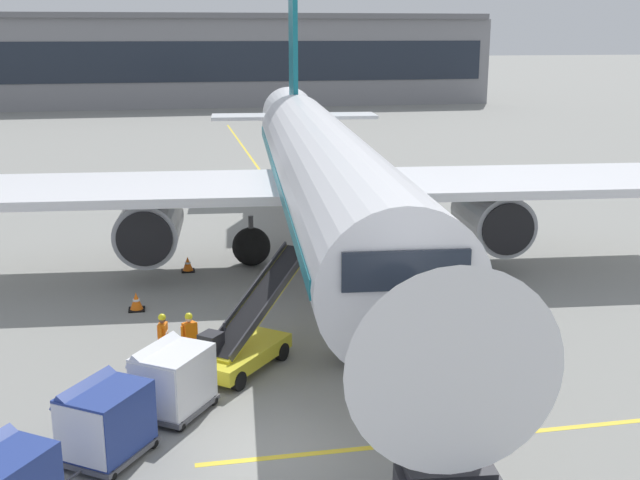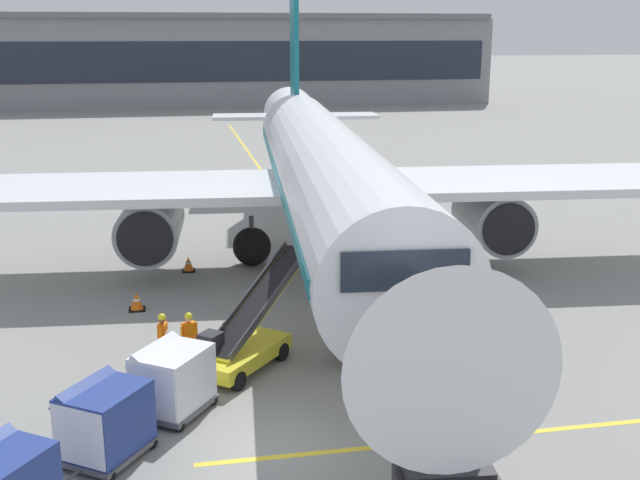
{
  "view_description": "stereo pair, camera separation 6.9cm",
  "coord_description": "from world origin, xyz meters",
  "px_view_note": "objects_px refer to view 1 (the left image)",
  "views": [
    {
      "loc": [
        -2.2,
        -17.06,
        9.83
      ],
      "look_at": [
        2.45,
        6.72,
        3.41
      ],
      "focal_mm": 44.36,
      "sensor_mm": 36.0,
      "label": 1
    },
    {
      "loc": [
        -2.13,
        -17.07,
        9.83
      ],
      "look_at": [
        2.45,
        6.72,
        3.41
      ],
      "focal_mm": 44.36,
      "sensor_mm": 36.0,
      "label": 2
    }
  ],
  "objects_px": {
    "parked_airplane": "(323,174)",
    "safety_cone_engine_keepout": "(188,264)",
    "ground_crew_marshaller": "(163,337)",
    "baggage_cart_lead": "(172,378)",
    "ground_crew_by_loader": "(155,375)",
    "safety_cone_wingtip": "(136,302)",
    "belt_loader": "(244,339)",
    "ground_crew_by_carts": "(190,336)",
    "baggage_cart_second": "(104,420)"
  },
  "relations": [
    {
      "from": "baggage_cart_lead",
      "to": "ground_crew_by_loader",
      "type": "xyz_separation_m",
      "value": [
        -0.43,
        0.28,
        -0.0
      ]
    },
    {
      "from": "baggage_cart_lead",
      "to": "ground_crew_by_loader",
      "type": "relative_size",
      "value": 1.54
    },
    {
      "from": "baggage_cart_lead",
      "to": "ground_crew_marshaller",
      "type": "distance_m",
      "value": 2.96
    },
    {
      "from": "parked_airplane",
      "to": "baggage_cart_lead",
      "type": "height_order",
      "value": "parked_airplane"
    },
    {
      "from": "safety_cone_engine_keepout",
      "to": "baggage_cart_lead",
      "type": "bearing_deg",
      "value": -93.56
    },
    {
      "from": "parked_airplane",
      "to": "baggage_cart_lead",
      "type": "bearing_deg",
      "value": -118.03
    },
    {
      "from": "baggage_cart_lead",
      "to": "ground_crew_by_loader",
      "type": "height_order",
      "value": "baggage_cart_lead"
    },
    {
      "from": "ground_crew_by_loader",
      "to": "ground_crew_marshaller",
      "type": "xyz_separation_m",
      "value": [
        0.22,
        2.68,
        0.0
      ]
    },
    {
      "from": "parked_airplane",
      "to": "safety_cone_engine_keepout",
      "type": "distance_m",
      "value": 6.87
    },
    {
      "from": "baggage_cart_lead",
      "to": "ground_crew_by_carts",
      "type": "relative_size",
      "value": 1.54
    },
    {
      "from": "baggage_cart_lead",
      "to": "safety_cone_engine_keepout",
      "type": "bearing_deg",
      "value": 86.44
    },
    {
      "from": "ground_crew_by_carts",
      "to": "safety_cone_wingtip",
      "type": "bearing_deg",
      "value": 107.66
    },
    {
      "from": "ground_crew_by_loader",
      "to": "ground_crew_by_carts",
      "type": "bearing_deg",
      "value": 69.18
    },
    {
      "from": "baggage_cart_second",
      "to": "ground_crew_marshaller",
      "type": "relative_size",
      "value": 1.54
    },
    {
      "from": "safety_cone_wingtip",
      "to": "parked_airplane",
      "type": "bearing_deg",
      "value": 26.44
    },
    {
      "from": "ground_crew_marshaller",
      "to": "baggage_cart_lead",
      "type": "bearing_deg",
      "value": -85.78
    },
    {
      "from": "parked_airplane",
      "to": "safety_cone_engine_keepout",
      "type": "height_order",
      "value": "parked_airplane"
    },
    {
      "from": "parked_airplane",
      "to": "ground_crew_marshaller",
      "type": "xyz_separation_m",
      "value": [
        -6.72,
        -9.26,
        -3.09
      ]
    },
    {
      "from": "safety_cone_wingtip",
      "to": "safety_cone_engine_keepout",
      "type": "bearing_deg",
      "value": 66.18
    },
    {
      "from": "safety_cone_wingtip",
      "to": "baggage_cart_second",
      "type": "bearing_deg",
      "value": -92.18
    },
    {
      "from": "belt_loader",
      "to": "baggage_cart_second",
      "type": "relative_size",
      "value": 1.8
    },
    {
      "from": "parked_airplane",
      "to": "safety_cone_wingtip",
      "type": "distance_m",
      "value": 9.38
    },
    {
      "from": "baggage_cart_lead",
      "to": "baggage_cart_second",
      "type": "height_order",
      "value": "same"
    },
    {
      "from": "ground_crew_by_loader",
      "to": "parked_airplane",
      "type": "bearing_deg",
      "value": 59.84
    },
    {
      "from": "ground_crew_marshaller",
      "to": "safety_cone_engine_keepout",
      "type": "xyz_separation_m",
      "value": [
        1.02,
        9.95,
        -0.69
      ]
    },
    {
      "from": "parked_airplane",
      "to": "baggage_cart_second",
      "type": "height_order",
      "value": "parked_airplane"
    },
    {
      "from": "baggage_cart_second",
      "to": "baggage_cart_lead",
      "type": "bearing_deg",
      "value": 51.91
    },
    {
      "from": "baggage_cart_lead",
      "to": "ground_crew_by_loader",
      "type": "bearing_deg",
      "value": 147.13
    },
    {
      "from": "ground_crew_by_carts",
      "to": "baggage_cart_lead",
      "type": "bearing_deg",
      "value": -100.95
    },
    {
      "from": "baggage_cart_lead",
      "to": "safety_cone_engine_keepout",
      "type": "height_order",
      "value": "baggage_cart_lead"
    },
    {
      "from": "parked_airplane",
      "to": "ground_crew_by_loader",
      "type": "distance_m",
      "value": 14.14
    },
    {
      "from": "ground_crew_marshaller",
      "to": "safety_cone_engine_keepout",
      "type": "bearing_deg",
      "value": 84.14
    },
    {
      "from": "ground_crew_marshaller",
      "to": "safety_cone_wingtip",
      "type": "bearing_deg",
      "value": 100.15
    },
    {
      "from": "ground_crew_by_loader",
      "to": "safety_cone_engine_keepout",
      "type": "distance_m",
      "value": 12.7
    },
    {
      "from": "belt_loader",
      "to": "ground_crew_by_carts",
      "type": "relative_size",
      "value": 2.78
    },
    {
      "from": "baggage_cart_lead",
      "to": "ground_crew_by_carts",
      "type": "height_order",
      "value": "baggage_cart_lead"
    },
    {
      "from": "safety_cone_wingtip",
      "to": "ground_crew_by_carts",
      "type": "bearing_deg",
      "value": -72.34
    },
    {
      "from": "parked_airplane",
      "to": "ground_crew_by_carts",
      "type": "distance_m",
      "value": 11.48
    },
    {
      "from": "parked_airplane",
      "to": "ground_crew_by_loader",
      "type": "relative_size",
      "value": 23.76
    },
    {
      "from": "parked_airplane",
      "to": "belt_loader",
      "type": "xyz_separation_m",
      "value": [
        -4.34,
        -9.56,
        -3.2
      ]
    },
    {
      "from": "baggage_cart_second",
      "to": "ground_crew_by_loader",
      "type": "xyz_separation_m",
      "value": [
        1.15,
        2.3,
        -0.0
      ]
    },
    {
      "from": "safety_cone_wingtip",
      "to": "ground_crew_by_loader",
      "type": "bearing_deg",
      "value": -84.66
    },
    {
      "from": "safety_cone_engine_keepout",
      "to": "safety_cone_wingtip",
      "type": "xyz_separation_m",
      "value": [
        -1.99,
        -4.52,
        0.02
      ]
    },
    {
      "from": "belt_loader",
      "to": "baggage_cart_second",
      "type": "distance_m",
      "value": 5.99
    },
    {
      "from": "ground_crew_by_loader",
      "to": "safety_cone_wingtip",
      "type": "relative_size",
      "value": 2.62
    },
    {
      "from": "baggage_cart_second",
      "to": "ground_crew_by_loader",
      "type": "distance_m",
      "value": 2.58
    },
    {
      "from": "baggage_cart_lead",
      "to": "ground_crew_by_carts",
      "type": "xyz_separation_m",
      "value": [
        0.56,
        2.89,
        -0.0
      ]
    },
    {
      "from": "safety_cone_engine_keepout",
      "to": "belt_loader",
      "type": "bearing_deg",
      "value": -82.45
    },
    {
      "from": "belt_loader",
      "to": "ground_crew_marshaller",
      "type": "xyz_separation_m",
      "value": [
        -2.38,
        0.3,
        0.12
      ]
    },
    {
      "from": "ground_crew_by_loader",
      "to": "safety_cone_engine_keepout",
      "type": "bearing_deg",
      "value": 84.4
    }
  ]
}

